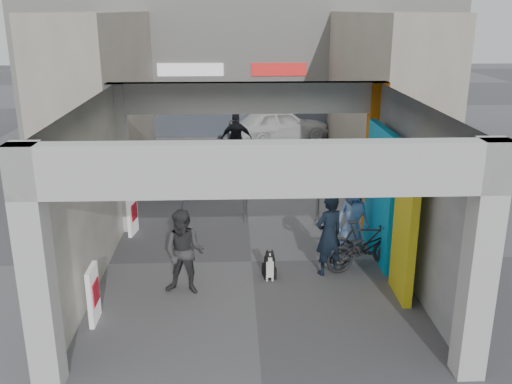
{
  "coord_description": "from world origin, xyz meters",
  "views": [
    {
      "loc": [
        -0.37,
        -11.0,
        5.08
      ],
      "look_at": [
        0.13,
        1.0,
        1.22
      ],
      "focal_mm": 40.0,
      "sensor_mm": 36.0,
      "label": 1
    }
  ],
  "objects_px": {
    "cafe_set": "(191,180)",
    "man_crates": "(236,139)",
    "border_collie": "(269,267)",
    "produce_stand": "(186,168)",
    "white_van": "(280,125)",
    "man_elderly": "(353,217)",
    "man_back_turned": "(184,252)",
    "bicycle_rear": "(364,244)",
    "man_with_dog": "(329,235)",
    "bicycle_front": "(366,248)"
  },
  "relations": [
    {
      "from": "border_collie",
      "to": "man_crates",
      "type": "bearing_deg",
      "value": 84.75
    },
    {
      "from": "cafe_set",
      "to": "bicycle_front",
      "type": "bearing_deg",
      "value": -54.53
    },
    {
      "from": "white_van",
      "to": "cafe_set",
      "type": "bearing_deg",
      "value": 134.6
    },
    {
      "from": "bicycle_rear",
      "to": "white_van",
      "type": "height_order",
      "value": "white_van"
    },
    {
      "from": "man_back_turned",
      "to": "man_elderly",
      "type": "distance_m",
      "value": 3.98
    },
    {
      "from": "border_collie",
      "to": "man_elderly",
      "type": "relative_size",
      "value": 0.42
    },
    {
      "from": "man_with_dog",
      "to": "bicycle_rear",
      "type": "relative_size",
      "value": 1.01
    },
    {
      "from": "man_crates",
      "to": "bicycle_rear",
      "type": "bearing_deg",
      "value": 104.73
    },
    {
      "from": "man_elderly",
      "to": "bicycle_rear",
      "type": "relative_size",
      "value": 0.93
    },
    {
      "from": "cafe_set",
      "to": "man_crates",
      "type": "relative_size",
      "value": 0.86
    },
    {
      "from": "white_van",
      "to": "man_elderly",
      "type": "bearing_deg",
      "value": 163.99
    },
    {
      "from": "man_back_turned",
      "to": "man_crates",
      "type": "bearing_deg",
      "value": 94.69
    },
    {
      "from": "produce_stand",
      "to": "man_elderly",
      "type": "height_order",
      "value": "man_elderly"
    },
    {
      "from": "man_crates",
      "to": "bicycle_rear",
      "type": "distance_m",
      "value": 8.55
    },
    {
      "from": "cafe_set",
      "to": "man_with_dog",
      "type": "bearing_deg",
      "value": -61.21
    },
    {
      "from": "man_elderly",
      "to": "bicycle_front",
      "type": "bearing_deg",
      "value": -102.45
    },
    {
      "from": "man_elderly",
      "to": "man_back_turned",
      "type": "bearing_deg",
      "value": -168.51
    },
    {
      "from": "bicycle_rear",
      "to": "man_with_dog",
      "type": "bearing_deg",
      "value": 114.61
    },
    {
      "from": "man_with_dog",
      "to": "man_crates",
      "type": "distance_m",
      "value": 8.65
    },
    {
      "from": "produce_stand",
      "to": "man_back_turned",
      "type": "distance_m",
      "value": 7.75
    },
    {
      "from": "border_collie",
      "to": "bicycle_rear",
      "type": "xyz_separation_m",
      "value": [
        1.98,
        0.5,
        0.24
      ]
    },
    {
      "from": "bicycle_front",
      "to": "man_with_dog",
      "type": "bearing_deg",
      "value": 85.77
    },
    {
      "from": "man_with_dog",
      "to": "cafe_set",
      "type": "bearing_deg",
      "value": -87.49
    },
    {
      "from": "bicycle_rear",
      "to": "produce_stand",
      "type": "bearing_deg",
      "value": 34.51
    },
    {
      "from": "cafe_set",
      "to": "man_elderly",
      "type": "height_order",
      "value": "man_elderly"
    },
    {
      "from": "bicycle_rear",
      "to": "white_van",
      "type": "bearing_deg",
      "value": 6.45
    },
    {
      "from": "cafe_set",
      "to": "man_back_turned",
      "type": "bearing_deg",
      "value": -87.19
    },
    {
      "from": "man_elderly",
      "to": "man_crates",
      "type": "distance_m",
      "value": 7.7
    },
    {
      "from": "white_van",
      "to": "produce_stand",
      "type": "bearing_deg",
      "value": 126.75
    },
    {
      "from": "man_with_dog",
      "to": "white_van",
      "type": "xyz_separation_m",
      "value": [
        0.02,
        12.12,
        -0.16
      ]
    },
    {
      "from": "border_collie",
      "to": "bicycle_front",
      "type": "bearing_deg",
      "value": 1.2
    },
    {
      "from": "man_elderly",
      "to": "white_van",
      "type": "bearing_deg",
      "value": 77.01
    },
    {
      "from": "produce_stand",
      "to": "white_van",
      "type": "height_order",
      "value": "white_van"
    },
    {
      "from": "produce_stand",
      "to": "white_van",
      "type": "xyz_separation_m",
      "value": [
        3.38,
        5.1,
        0.38
      ]
    },
    {
      "from": "man_with_dog",
      "to": "bicycle_front",
      "type": "xyz_separation_m",
      "value": [
        0.8,
        0.17,
        -0.37
      ]
    },
    {
      "from": "man_with_dog",
      "to": "bicycle_front",
      "type": "bearing_deg",
      "value": 165.83
    },
    {
      "from": "produce_stand",
      "to": "bicycle_rear",
      "type": "height_order",
      "value": "bicycle_rear"
    },
    {
      "from": "produce_stand",
      "to": "white_van",
      "type": "relative_size",
      "value": 0.29
    },
    {
      "from": "produce_stand",
      "to": "border_collie",
      "type": "xyz_separation_m",
      "value": [
        2.18,
        -7.2,
        -0.04
      ]
    },
    {
      "from": "produce_stand",
      "to": "man_with_dog",
      "type": "bearing_deg",
      "value": -66.45
    },
    {
      "from": "man_back_turned",
      "to": "man_crates",
      "type": "xyz_separation_m",
      "value": [
        1.05,
        9.17,
        0.09
      ]
    },
    {
      "from": "man_elderly",
      "to": "bicycle_front",
      "type": "height_order",
      "value": "man_elderly"
    },
    {
      "from": "bicycle_front",
      "to": "bicycle_rear",
      "type": "height_order",
      "value": "bicycle_rear"
    },
    {
      "from": "man_with_dog",
      "to": "man_crates",
      "type": "relative_size",
      "value": 0.92
    },
    {
      "from": "man_back_turned",
      "to": "bicycle_front",
      "type": "bearing_deg",
      "value": 24.72
    },
    {
      "from": "man_elderly",
      "to": "produce_stand",
      "type": "bearing_deg",
      "value": 108.33
    },
    {
      "from": "cafe_set",
      "to": "man_back_turned",
      "type": "height_order",
      "value": "man_back_turned"
    },
    {
      "from": "border_collie",
      "to": "man_back_turned",
      "type": "bearing_deg",
      "value": -171.41
    },
    {
      "from": "produce_stand",
      "to": "border_collie",
      "type": "height_order",
      "value": "produce_stand"
    },
    {
      "from": "man_with_dog",
      "to": "man_crates",
      "type": "xyz_separation_m",
      "value": [
        -1.74,
        8.48,
        0.07
      ]
    }
  ]
}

